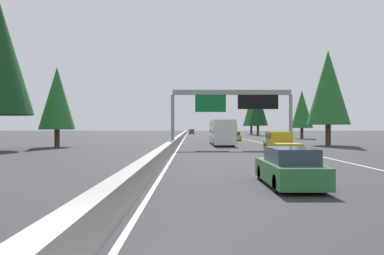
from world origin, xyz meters
name	(u,v)px	position (x,y,z in m)	size (l,w,h in m)	color
ground_plane	(182,140)	(60.00, 0.00, 0.00)	(320.00, 320.00, 0.00)	#2D2D30
median_barrier	(183,135)	(80.00, 0.30, 0.45)	(180.00, 0.56, 0.90)	gray
shoulder_stripe_right	(239,138)	(70.00, -11.52, 0.01)	(160.00, 0.16, 0.01)	silver
shoulder_stripe_median	(185,138)	(70.00, -0.25, 0.01)	(160.00, 0.16, 0.01)	silver
sign_gantry_overhead	(233,102)	(32.79, -6.04, 4.87)	(0.50, 12.68, 6.12)	gray
sedan_far_right	(289,168)	(9.11, -5.37, 0.68)	(4.40, 1.80, 1.47)	#2D6B38
pickup_far_left	(281,143)	(25.95, -9.25, 0.91)	(5.60, 2.00, 1.86)	#AD931E
box_truck_near_right	(228,130)	(64.21, -8.79, 1.61)	(8.50, 2.40, 2.95)	gold
sedan_mid_center	(192,132)	(112.78, -1.78, 0.68)	(4.40, 1.80, 1.47)	#2D6B38
bus_distant_a	(221,131)	(41.57, -5.51, 1.72)	(11.50, 2.55, 3.10)	white
sedan_distant_b	(235,136)	(55.09, -8.85, 0.68)	(4.40, 1.80, 1.47)	#AD931E
minivan_mid_left	(192,131)	(120.38, -1.79, 0.95)	(5.00, 1.95, 1.69)	silver
conifer_right_near	(328,88)	(39.10, -18.33, 7.06)	(5.11, 5.11, 11.62)	#4C3823
conifer_right_mid	(302,109)	(64.70, -23.04, 5.72)	(4.14, 4.14, 9.42)	#4C3823
conifer_right_far	(258,108)	(91.03, -19.44, 7.29)	(5.27, 5.27, 11.99)	#4C3823
conifer_right_distant	(251,111)	(105.78, -20.16, 7.18)	(5.20, 5.20, 11.82)	#4C3823
conifer_left_near	(57,98)	(35.71, 13.43, 5.47)	(3.96, 3.96, 9.01)	#4C3823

